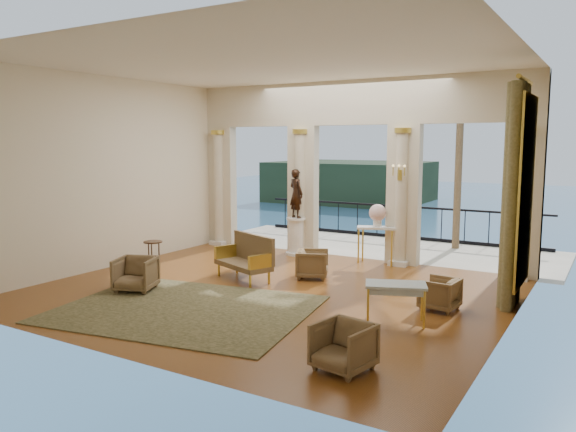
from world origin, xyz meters
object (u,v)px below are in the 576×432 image
Objects in this scene: statue at (296,194)px; side_table at (153,245)px; armchair_b at (343,344)px; armchair_a at (136,272)px; console_table at (377,233)px; armchair_d at (312,263)px; armchair_c at (440,292)px; game_table at (396,288)px; pedestal at (296,237)px; settee at (247,257)px.

statue reaches higher than side_table.
armchair_b is 6.91m from side_table.
armchair_a is 5.85m from console_table.
armchair_d is 0.66× the size of console_table.
armchair_b is 0.55× the size of statue.
console_table reaches higher than side_table.
console_table is at bearing -41.58° from armchair_d.
statue is at bearing 57.02° from armchair_a.
armchair_c is 5.69m from statue.
pedestal reaches higher than game_table.
armchair_d is 2.24m from console_table.
console_table is (0.66, 2.10, 0.42)m from armchair_d.
armchair_d is 0.62× the size of game_table.
console_table reaches higher than game_table.
game_table is 1.59× the size of side_table.
settee is at bearing -143.07° from console_table.
statue is (0.92, 4.84, 1.25)m from armchair_a.
side_table is at bearing 165.48° from armchair_b.
statue reaches higher than pedestal.
game_table is 4.61m from console_table.
settee is 1.53× the size of console_table.
console_table is 5.37m from side_table.
side_table is at bearing -119.46° from pedestal.
console_table reaches higher than armchair_c.
pedestal is at bearing 160.37° from console_table.
statue reaches higher than game_table.
statue is at bearing 135.41° from armchair_b.
settee reaches higher than armchair_c.
armchair_c is at bearing 95.30° from armchair_b.
statue is at bearing 60.54° from side_table.
console_table reaches higher than armchair_a.
settee is at bearing 11.64° from side_table.
armchair_a is 5.90m from armchair_c.
statue is 1.83× the size of side_table.
pedestal reaches higher than armchair_d.
statue reaches higher than armchair_d.
settee is 4.03m from game_table.
armchair_a is 1.09× the size of side_table.
pedestal is (-4.26, 4.10, -0.13)m from game_table.
side_table is at bearing 86.38° from armchair_d.
armchair_d is 2.60m from pedestal.
armchair_a reaches higher than armchair_b.
settee reaches higher than armchair_d.
game_table is at bearing 103.11° from armchair_b.
armchair_a is 5.24m from game_table.
statue is (-4.67, 2.97, 1.32)m from armchair_c.
armchair_a is at bearing 102.41° from statue.
game_table is at bearing -14.05° from armchair_c.
settee reaches higher than side_table.
console_table is at bearing 118.96° from armchair_b.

